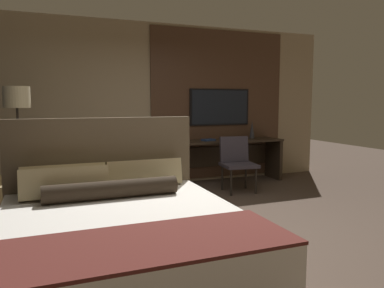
% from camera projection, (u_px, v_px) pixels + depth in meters
% --- Properties ---
extents(ground_plane, '(16.00, 16.00, 0.00)m').
position_uv_depth(ground_plane, '(198.00, 233.00, 4.18)').
color(ground_plane, '#4C3D33').
extents(wall_back_tv_panel, '(7.20, 0.09, 2.80)m').
position_uv_depth(wall_back_tv_panel, '(153.00, 105.00, 6.50)').
color(wall_back_tv_panel, tan).
rests_on(wall_back_tv_panel, ground_plane).
extents(bed, '(1.95, 2.21, 1.29)m').
position_uv_depth(bed, '(121.00, 236.00, 3.15)').
color(bed, '#33281E').
rests_on(bed, ground_plane).
extents(desk, '(2.10, 0.55, 0.77)m').
position_uv_depth(desk, '(225.00, 153.00, 6.78)').
color(desk, '#2D2319').
rests_on(desk, ground_plane).
extents(tv, '(1.18, 0.04, 0.66)m').
position_uv_depth(tv, '(220.00, 107.00, 6.90)').
color(tv, black).
extents(desk_chair, '(0.58, 0.57, 0.89)m').
position_uv_depth(desk_chair, '(237.00, 159.00, 6.10)').
color(desk_chair, '#38333D').
rests_on(desk_chair, ground_plane).
extents(floor_lamp, '(0.34, 0.34, 1.66)m').
position_uv_depth(floor_lamp, '(17.00, 107.00, 4.92)').
color(floor_lamp, '#282623').
rests_on(floor_lamp, ground_plane).
extents(vase_tall, '(0.10, 0.10, 0.33)m').
position_uv_depth(vase_tall, '(252.00, 129.00, 7.05)').
color(vase_tall, '#333338').
rests_on(vase_tall, desk).
extents(book, '(0.25, 0.21, 0.03)m').
position_uv_depth(book, '(208.00, 140.00, 6.59)').
color(book, navy).
rests_on(book, desk).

